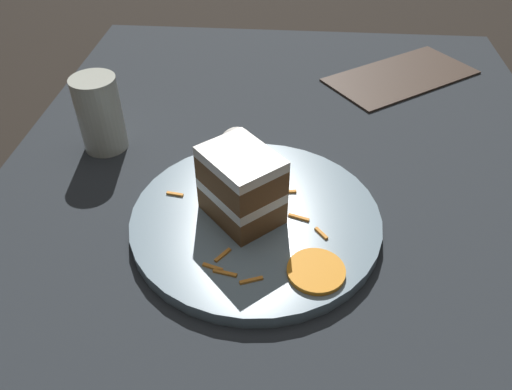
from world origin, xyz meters
TOP-DOWN VIEW (x-y plane):
  - ground_plane at (0.00, 0.00)m, footprint 6.00×6.00m
  - dining_table at (0.00, 0.00)m, footprint 1.14×0.82m
  - plate at (0.05, -0.04)m, footprint 0.31×0.31m
  - cake_slice at (0.05, -0.05)m, footprint 0.11×0.11m
  - cream_dollop at (-0.06, -0.07)m, footprint 0.05×0.05m
  - orange_garnish at (0.14, 0.04)m, footprint 0.06×0.06m
  - carrot_shreds_scatter at (0.09, -0.04)m, footprint 0.20×0.21m
  - drinking_glass at (-0.10, -0.28)m, footprint 0.06×0.06m
  - menu_card at (-0.37, 0.20)m, footprint 0.27×0.30m

SIDE VIEW (x-z plane):
  - ground_plane at x=0.00m, z-range 0.00..0.00m
  - dining_table at x=0.00m, z-range 0.00..0.03m
  - menu_card at x=-0.37m, z-range 0.03..0.04m
  - plate at x=0.05m, z-range 0.03..0.05m
  - carrot_shreds_scatter at x=0.09m, z-range 0.05..0.05m
  - orange_garnish at x=0.14m, z-range 0.05..0.06m
  - cream_dollop at x=-0.06m, z-range 0.05..0.10m
  - drinking_glass at x=-0.10m, z-range 0.03..0.14m
  - cake_slice at x=0.05m, z-range 0.05..0.14m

